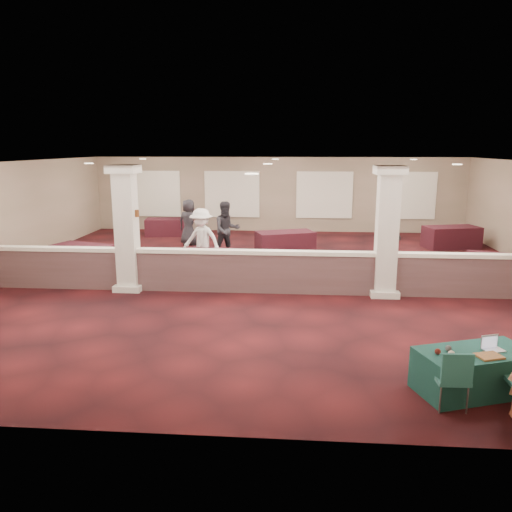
# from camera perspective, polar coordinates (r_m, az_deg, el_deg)

# --- Properties ---
(ground) EXTENTS (16.00, 16.00, 0.00)m
(ground) POSITION_cam_1_polar(r_m,az_deg,el_deg) (14.21, 1.29, -2.46)
(ground) COLOR #3F0F12
(ground) RESTS_ON ground
(wall_back) EXTENTS (16.00, 0.04, 3.20)m
(wall_back) POSITION_cam_1_polar(r_m,az_deg,el_deg) (21.82, 2.52, 7.03)
(wall_back) COLOR #7E7057
(wall_back) RESTS_ON ground
(wall_front) EXTENTS (16.00, 0.04, 3.20)m
(wall_front) POSITION_cam_1_polar(r_m,az_deg,el_deg) (6.12, -2.94, -7.18)
(wall_front) COLOR #7E7057
(wall_front) RESTS_ON ground
(ceiling) EXTENTS (16.00, 16.00, 0.02)m
(ceiling) POSITION_cam_1_polar(r_m,az_deg,el_deg) (13.74, 1.36, 10.55)
(ceiling) COLOR silver
(ceiling) RESTS_ON wall_back
(partition_wall) EXTENTS (15.60, 0.28, 1.10)m
(partition_wall) POSITION_cam_1_polar(r_m,az_deg,el_deg) (12.62, 0.92, -1.71)
(partition_wall) COLOR #4F3536
(partition_wall) RESTS_ON ground
(column_left) EXTENTS (0.72, 0.72, 3.20)m
(column_left) POSITION_cam_1_polar(r_m,az_deg,el_deg) (13.09, -14.57, 3.18)
(column_left) COLOR silver
(column_left) RESTS_ON ground
(column_right) EXTENTS (0.72, 0.72, 3.20)m
(column_right) POSITION_cam_1_polar(r_m,az_deg,el_deg) (12.58, 14.72, 2.81)
(column_right) COLOR silver
(column_right) RESTS_ON ground
(sconce_left) EXTENTS (0.12, 0.12, 0.18)m
(sconce_left) POSITION_cam_1_polar(r_m,az_deg,el_deg) (13.14, -15.81, 4.74)
(sconce_left) COLOR brown
(sconce_left) RESTS_ON column_left
(sconce_right) EXTENTS (0.12, 0.12, 0.18)m
(sconce_right) POSITION_cam_1_polar(r_m,az_deg,el_deg) (12.95, -13.48, 4.77)
(sconce_right) COLOR brown
(sconce_right) RESTS_ON column_left
(near_table) EXTENTS (1.88, 1.36, 0.65)m
(near_table) POSITION_cam_1_polar(r_m,az_deg,el_deg) (8.40, 23.65, -11.99)
(near_table) COLOR #0F3836
(near_table) RESTS_ON ground
(conf_chair_side) EXTENTS (0.47, 0.47, 0.90)m
(conf_chair_side) POSITION_cam_1_polar(r_m,az_deg,el_deg) (7.66, 21.62, -12.54)
(conf_chair_side) COLOR #1F5C51
(conf_chair_side) RESTS_ON ground
(far_table_front_left) EXTENTS (2.01, 1.44, 0.74)m
(far_table_front_left) POSITION_cam_1_polar(r_m,az_deg,el_deg) (16.02, -19.16, -0.09)
(far_table_front_left) COLOR black
(far_table_front_left) RESTS_ON ground
(far_table_front_center) EXTENTS (1.88, 1.22, 0.70)m
(far_table_front_center) POSITION_cam_1_polar(r_m,az_deg,el_deg) (14.57, -4.53, -0.69)
(far_table_front_center) COLOR black
(far_table_front_center) RESTS_ON ground
(far_table_front_right) EXTENTS (1.79, 1.33, 0.65)m
(far_table_front_right) POSITION_cam_1_polar(r_m,az_deg,el_deg) (15.78, 25.73, -0.99)
(far_table_front_right) COLOR black
(far_table_front_right) RESTS_ON ground
(far_table_back_left) EXTENTS (1.84, 1.08, 0.71)m
(far_table_back_left) POSITION_cam_1_polar(r_m,az_deg,el_deg) (21.16, -10.11, 3.28)
(far_table_back_left) COLOR black
(far_table_back_left) RESTS_ON ground
(far_table_back_center) EXTENTS (2.15, 1.58, 0.79)m
(far_table_back_center) POSITION_cam_1_polar(r_m,az_deg,el_deg) (17.23, 3.35, 1.51)
(far_table_back_center) COLOR black
(far_table_back_center) RESTS_ON ground
(far_table_back_right) EXTENTS (2.11, 1.42, 0.78)m
(far_table_back_right) POSITION_cam_1_polar(r_m,az_deg,el_deg) (19.66, 21.43, 2.02)
(far_table_back_right) COLOR black
(far_table_back_right) RESTS_ON ground
(attendee_a) EXTENTS (1.03, 0.82, 1.88)m
(attendee_a) POSITION_cam_1_polar(r_m,az_deg,el_deg) (16.61, -3.38, 3.01)
(attendee_a) COLOR black
(attendee_a) RESTS_ON ground
(attendee_b) EXTENTS (1.31, 0.92, 1.87)m
(attendee_b) POSITION_cam_1_polar(r_m,az_deg,el_deg) (14.92, -6.24, 1.86)
(attendee_b) COLOR silver
(attendee_b) RESTS_ON ground
(attendee_c) EXTENTS (1.03, 1.06, 1.71)m
(attendee_c) POSITION_cam_1_polar(r_m,az_deg,el_deg) (15.74, 15.22, 1.76)
(attendee_c) COLOR black
(attendee_c) RESTS_ON ground
(attendee_d) EXTENTS (0.95, 0.69, 1.72)m
(attendee_d) POSITION_cam_1_polar(r_m,az_deg,el_deg) (18.92, -7.68, 3.85)
(attendee_d) COLOR black
(attendee_d) RESTS_ON ground
(laptop_base) EXTENTS (0.35, 0.29, 0.02)m
(laptop_base) POSITION_cam_1_polar(r_m,az_deg,el_deg) (8.40, 25.50, -9.69)
(laptop_base) COLOR silver
(laptop_base) RESTS_ON near_table
(laptop_screen) EXTENTS (0.28, 0.11, 0.20)m
(laptop_screen) POSITION_cam_1_polar(r_m,az_deg,el_deg) (8.44, 25.12, -8.78)
(laptop_screen) COLOR silver
(laptop_screen) RESTS_ON near_table
(screen_glow) EXTENTS (0.25, 0.09, 0.17)m
(screen_glow) POSITION_cam_1_polar(r_m,az_deg,el_deg) (8.44, 25.14, -8.88)
(screen_glow) COLOR silver
(screen_glow) RESTS_ON near_table
(knitting) EXTENTS (0.43, 0.37, 0.03)m
(knitting) POSITION_cam_1_polar(r_m,az_deg,el_deg) (8.14, 25.08, -10.32)
(knitting) COLOR orange
(knitting) RESTS_ON near_table
(yarn_cream) EXTENTS (0.10, 0.10, 0.10)m
(yarn_cream) POSITION_cam_1_polar(r_m,az_deg,el_deg) (7.91, 21.43, -10.37)
(yarn_cream) COLOR beige
(yarn_cream) RESTS_ON near_table
(yarn_red) EXTENTS (0.09, 0.09, 0.09)m
(yarn_red) POSITION_cam_1_polar(r_m,az_deg,el_deg) (7.94, 20.06, -10.22)
(yarn_red) COLOR #5C1212
(yarn_red) RESTS_ON near_table
(yarn_grey) EXTENTS (0.09, 0.09, 0.09)m
(yarn_grey) POSITION_cam_1_polar(r_m,az_deg,el_deg) (8.11, 21.13, -9.81)
(yarn_grey) COLOR #454549
(yarn_grey) RESTS_ON near_table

